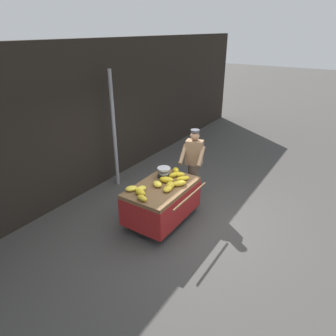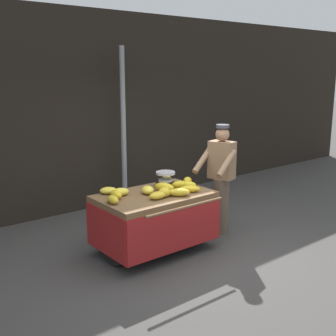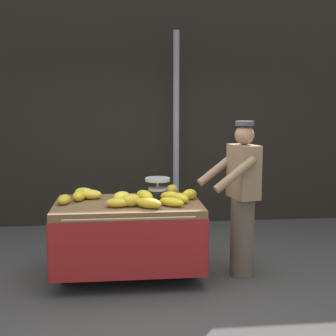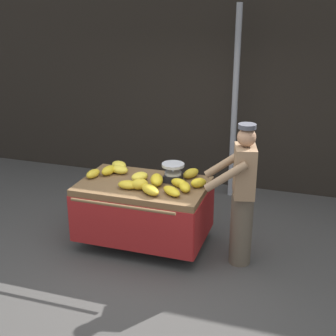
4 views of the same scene
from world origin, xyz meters
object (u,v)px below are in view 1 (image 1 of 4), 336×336
Objects in this scene: banana_bunch_4 at (157,184)px; banana_bunch_7 at (142,198)px; banana_bunch_3 at (179,183)px; banana_bunch_8 at (141,189)px; banana_bunch_5 at (161,170)px; vendor_person at (194,164)px; banana_cart at (162,196)px; banana_bunch_2 at (179,174)px; banana_bunch_12 at (168,189)px; banana_bunch_10 at (173,175)px; banana_bunch_13 at (140,192)px; banana_bunch_11 at (167,180)px; banana_bunch_6 at (131,188)px; banana_bunch_1 at (176,170)px; banana_bunch_0 at (170,185)px; street_pole at (114,131)px; weighing_scale at (164,173)px; banana_bunch_9 at (183,178)px.

banana_bunch_4 reaches higher than banana_bunch_7.
banana_bunch_8 is at bearing 139.94° from banana_bunch_3.
banana_bunch_5 is at bearing 27.30° from banana_bunch_4.
banana_bunch_8 is (-0.61, 0.51, -0.00)m from banana_bunch_3.
banana_cart is at bearing 176.93° from vendor_person.
banana_bunch_2 is 0.42m from banana_bunch_3.
banana_bunch_4 is at bearing -25.33° from banana_bunch_8.
banana_bunch_5 is at bearing 43.05° from banana_bunch_12.
banana_bunch_12 is at bearing -97.72° from banana_bunch_4.
banana_bunch_5 is 0.84m from vendor_person.
banana_bunch_13 is (-0.99, 0.13, 0.00)m from banana_bunch_10.
banana_bunch_3 is 0.29m from banana_bunch_11.
banana_bunch_11 is 1.06m from vendor_person.
banana_bunch_13 reaches higher than banana_bunch_6.
banana_bunch_4 is at bearing 174.51° from vendor_person.
banana_bunch_13 is at bearing 173.33° from vendor_person.
banana_bunch_1 is 0.86× the size of banana_bunch_7.
banana_bunch_5 is at bearing 48.74° from banana_bunch_0.
banana_bunch_12 is at bearing -173.54° from vendor_person.
banana_bunch_10 reaches higher than banana_bunch_12.
street_pole is at bearing 81.32° from banana_bunch_10.
vendor_person is (1.73, -0.46, -0.02)m from banana_bunch_6.
banana_bunch_0 is 0.77× the size of banana_bunch_5.
street_pole is 11.70× the size of banana_bunch_13.
banana_bunch_0 is 0.79m from banana_bunch_6.
weighing_scale is 1.19× the size of banana_bunch_2.
banana_bunch_1 is at bearing 18.01° from banana_bunch_10.
weighing_scale is at bearing -3.87° from banana_bunch_8.
banana_bunch_8 reaches higher than banana_bunch_9.
banana_bunch_1 is 0.75m from banana_bunch_4.
banana_bunch_11 is at bearing 37.47° from banana_bunch_12.
banana_bunch_5 is at bearing 121.86° from banana_bunch_1.
banana_bunch_13 reaches higher than banana_bunch_9.
banana_bunch_12 is at bearing 177.89° from banana_bunch_9.
banana_bunch_8 reaches higher than banana_cart.
street_pole is 14.57× the size of banana_bunch_1.
banana_bunch_9 is (0.85, -0.46, -0.01)m from banana_bunch_8.
banana_bunch_10 reaches higher than banana_bunch_8.
banana_bunch_9 is (0.45, -0.24, 0.28)m from banana_cart.
banana_bunch_2 is at bearing -43.86° from banana_bunch_10.
banana_bunch_13 is at bearing -97.68° from banana_bunch_6.
banana_bunch_9 is at bearing -167.71° from vendor_person.
banana_bunch_7 is 1.02× the size of banana_bunch_10.
banana_bunch_0 reaches higher than banana_bunch_10.
banana_bunch_8 reaches higher than banana_bunch_7.
banana_bunch_6 is 1.79m from vendor_person.
street_pole is 2.10m from banana_bunch_2.
banana_bunch_7 is (-1.43, -1.94, -0.57)m from street_pole.
banana_bunch_0 is at bearing -127.97° from banana_bunch_11.
vendor_person is at bearing 1.35° from banana_bunch_2.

